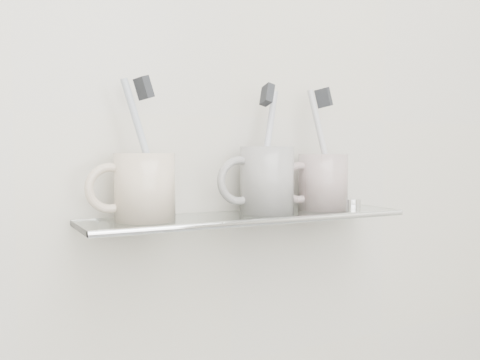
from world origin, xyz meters
TOP-DOWN VIEW (x-y plane):
  - wall_back at (0.00, 1.10)m, footprint 2.50×0.00m
  - shelf_glass at (0.00, 1.04)m, footprint 0.50×0.12m
  - shelf_rail at (0.00, 0.98)m, footprint 0.50×0.01m
  - bracket_left at (-0.21, 1.09)m, footprint 0.02×0.03m
  - bracket_right at (0.21, 1.09)m, footprint 0.02×0.03m
  - mug_left at (-0.16, 1.04)m, footprint 0.10×0.10m
  - mug_left_handle at (-0.21, 1.04)m, footprint 0.07×0.01m
  - toothbrush_left at (-0.16, 1.04)m, footprint 0.07×0.01m
  - bristles_left at (-0.16, 1.04)m, footprint 0.03×0.02m
  - mug_center at (0.03, 1.04)m, footprint 0.11×0.11m
  - mug_center_handle at (-0.01, 1.04)m, footprint 0.07×0.01m
  - toothbrush_center at (0.03, 1.04)m, footprint 0.07×0.06m
  - bristles_center at (0.03, 1.04)m, footprint 0.02×0.03m
  - mug_right at (0.14, 1.04)m, footprint 0.09×0.09m
  - mug_right_handle at (0.09, 1.04)m, footprint 0.07×0.01m
  - toothbrush_right at (0.14, 1.04)m, footprint 0.06×0.03m
  - bristles_right at (0.14, 1.04)m, footprint 0.03×0.03m
  - chrome_cap at (0.20, 1.04)m, footprint 0.04×0.04m

SIDE VIEW (x-z plane):
  - bracket_left at x=-0.21m, z-range 1.08..1.09m
  - bracket_right at x=0.21m, z-range 1.08..1.09m
  - shelf_glass at x=0.00m, z-range 1.09..1.10m
  - shelf_rail at x=0.00m, z-range 1.09..1.10m
  - chrome_cap at x=0.20m, z-range 1.10..1.11m
  - mug_right at x=0.14m, z-range 1.10..1.19m
  - mug_right_handle at x=0.09m, z-range 1.11..1.18m
  - mug_left at x=-0.16m, z-range 1.10..1.19m
  - mug_left_handle at x=-0.21m, z-range 1.11..1.18m
  - mug_center at x=0.03m, z-range 1.10..1.20m
  - mug_center_handle at x=-0.01m, z-range 1.11..1.19m
  - toothbrush_left at x=-0.16m, z-range 1.11..1.29m
  - toothbrush_center at x=0.03m, z-range 1.11..1.29m
  - toothbrush_right at x=0.14m, z-range 1.11..1.29m
  - wall_back at x=0.00m, z-range 0.00..2.50m
  - bristles_left at x=-0.16m, z-range 1.26..1.30m
  - bristles_center at x=0.03m, z-range 1.26..1.30m
  - bristles_right at x=0.14m, z-range 1.26..1.30m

